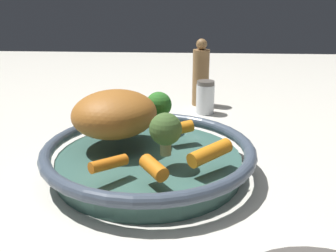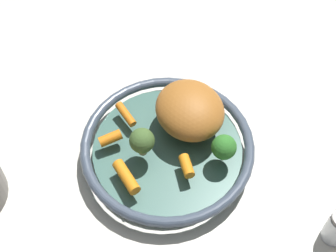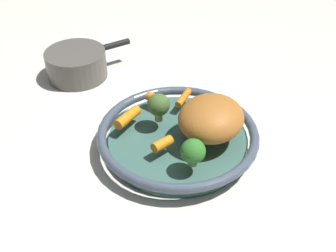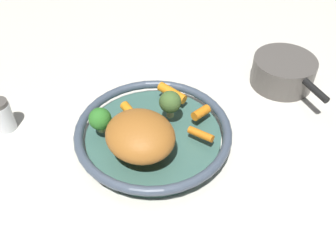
{
  "view_description": "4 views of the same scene",
  "coord_description": "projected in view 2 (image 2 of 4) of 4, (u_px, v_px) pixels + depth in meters",
  "views": [
    {
      "loc": [
        -0.06,
        0.54,
        0.27
      ],
      "look_at": [
        -0.03,
        -0.03,
        0.07
      ],
      "focal_mm": 40.75,
      "sensor_mm": 36.0,
      "label": 1
    },
    {
      "loc": [
        -0.5,
        -0.11,
        0.86
      ],
      "look_at": [
        0.02,
        0.0,
        0.08
      ],
      "focal_mm": 54.68,
      "sensor_mm": 36.0,
      "label": 2
    },
    {
      "loc": [
        -0.21,
        -0.62,
        0.58
      ],
      "look_at": [
        -0.02,
        -0.01,
        0.07
      ],
      "focal_mm": 44.39,
      "sensor_mm": 36.0,
      "label": 3
    },
    {
      "loc": [
        0.55,
        -0.05,
        0.6
      ],
      "look_at": [
        0.02,
        0.03,
        0.06
      ],
      "focal_mm": 40.16,
      "sensor_mm": 36.0,
      "label": 4
    }
  ],
  "objects": [
    {
      "name": "broccoli_floret_edge",
      "position": [
        142.0,
        141.0,
        0.91
      ],
      "size": [
        0.05,
        0.05,
        0.06
      ],
      "color": "tan",
      "rests_on": "serving_bowl"
    },
    {
      "name": "serving_bowl",
      "position": [
        167.0,
        150.0,
        0.98
      ],
      "size": [
        0.33,
        0.33,
        0.05
      ],
      "color": "#3D665B",
      "rests_on": "ground_plane"
    },
    {
      "name": "broccoli_floret_small",
      "position": [
        224.0,
        147.0,
        0.91
      ],
      "size": [
        0.05,
        0.05,
        0.05
      ],
      "color": "#95AB66",
      "rests_on": "serving_bowl"
    },
    {
      "name": "baby_carrot_center",
      "position": [
        110.0,
        138.0,
        0.95
      ],
      "size": [
        0.04,
        0.05,
        0.02
      ],
      "primitive_type": "cylinder",
      "rotation": [
        1.48,
        0.0,
        0.63
      ],
      "color": "orange",
      "rests_on": "serving_bowl"
    },
    {
      "name": "baby_carrot_right",
      "position": [
        126.0,
        177.0,
        0.9
      ],
      "size": [
        0.07,
        0.06,
        0.03
      ],
      "primitive_type": "cylinder",
      "rotation": [
        1.64,
        0.0,
        2.32
      ],
      "color": "orange",
      "rests_on": "serving_bowl"
    },
    {
      "name": "roast_chicken_piece",
      "position": [
        190.0,
        110.0,
        0.95
      ],
      "size": [
        0.19,
        0.19,
        0.07
      ],
      "primitive_type": "ellipsoid",
      "rotation": [
        0.0,
        0.0,
        0.73
      ],
      "color": "#AD6728",
      "rests_on": "serving_bowl"
    },
    {
      "name": "baby_carrot_near_rim",
      "position": [
        126.0,
        114.0,
        0.98
      ],
      "size": [
        0.05,
        0.05,
        0.02
      ],
      "primitive_type": "cylinder",
      "rotation": [
        1.49,
        0.0,
        2.38
      ],
      "color": "orange",
      "rests_on": "serving_bowl"
    },
    {
      "name": "baby_carrot_back",
      "position": [
        187.0,
        166.0,
        0.92
      ],
      "size": [
        0.05,
        0.04,
        0.02
      ],
      "primitive_type": "cylinder",
      "rotation": [
        1.49,
        0.0,
        5.18
      ],
      "color": "orange",
      "rests_on": "serving_bowl"
    },
    {
      "name": "ground_plane",
      "position": [
        167.0,
        157.0,
        1.0
      ],
      "size": [
        2.5,
        2.5,
        0.0
      ],
      "primitive_type": "plane",
      "color": "silver"
    }
  ]
}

